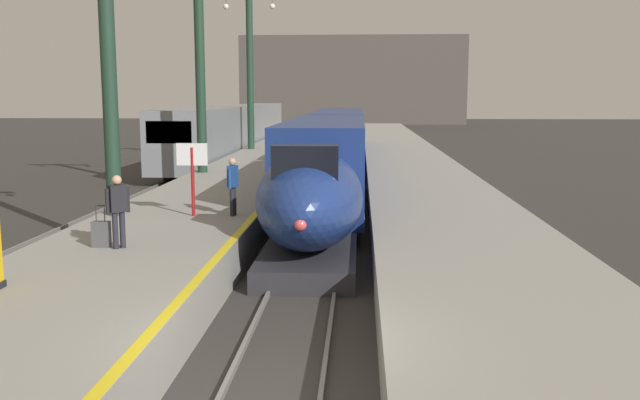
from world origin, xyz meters
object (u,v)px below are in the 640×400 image
object	(u,v)px
highspeed_train_main	(333,150)
station_column_distant	(250,56)
station_column_mid	(107,30)
passenger_mid_platform	(233,182)
rolling_suitcase	(101,234)
station_column_far	(199,38)
departure_info_board	(192,164)
regional_train_adjacent	(235,128)
passenger_near_edge	(118,206)

from	to	relation	value
highspeed_train_main	station_column_distant	bearing A→B (deg)	115.82
station_column_mid	passenger_mid_platform	bearing A→B (deg)	0.59
station_column_distant	rolling_suitcase	xyz separation A→B (m)	(1.24, -30.11, -5.71)
highspeed_train_main	station_column_far	xyz separation A→B (m)	(-5.90, -2.08, 5.15)
station_column_far	passenger_mid_platform	bearing A→B (deg)	-72.91
passenger_mid_platform	departure_info_board	world-z (taller)	departure_info_board
regional_train_adjacent	passenger_near_edge	bearing A→B (deg)	-83.89
passenger_mid_platform	regional_train_adjacent	bearing A→B (deg)	100.13
station_column_distant	station_column_far	bearing A→B (deg)	-90.00
passenger_near_edge	departure_info_board	distance (m)	4.48
highspeed_train_main	station_column_distant	xyz separation A→B (m)	(-5.90, 12.19, 5.13)
highspeed_train_main	regional_train_adjacent	distance (m)	20.17
highspeed_train_main	rolling_suitcase	distance (m)	18.52
departure_info_board	station_column_mid	bearing A→B (deg)	177.96
departure_info_board	regional_train_adjacent	bearing A→B (deg)	98.10
passenger_mid_platform	station_column_mid	bearing A→B (deg)	-179.41
rolling_suitcase	departure_info_board	distance (m)	4.58
station_column_mid	station_column_distant	distance (m)	25.75
highspeed_train_main	station_column_mid	distance (m)	15.43
station_column_far	departure_info_board	world-z (taller)	station_column_far
regional_train_adjacent	rolling_suitcase	size ratio (longest dim) A/B	37.27
station_column_mid	station_column_far	size ratio (longest dim) A/B	0.86
station_column_mid	passenger_near_edge	world-z (taller)	station_column_mid
station_column_far	rolling_suitcase	bearing A→B (deg)	-85.52
station_column_mid	passenger_near_edge	size ratio (longest dim) A/B	5.19
regional_train_adjacent	departure_info_board	bearing A→B (deg)	-81.90
regional_train_adjacent	station_column_distant	world-z (taller)	station_column_distant
station_column_distant	passenger_mid_platform	xyz separation A→B (m)	(3.52, -25.71, -5.02)
station_column_far	station_column_distant	size ratio (longest dim) A/B	1.00
highspeed_train_main	station_column_mid	world-z (taller)	station_column_mid
highspeed_train_main	station_column_far	size ratio (longest dim) A/B	3.70
station_column_distant	rolling_suitcase	size ratio (longest dim) A/B	10.29
station_column_distant	rolling_suitcase	bearing A→B (deg)	-87.64
passenger_near_edge	rolling_suitcase	size ratio (longest dim) A/B	1.72
highspeed_train_main	passenger_mid_platform	xyz separation A→B (m)	(-2.38, -13.52, 0.11)
station_column_mid	departure_info_board	xyz separation A→B (m)	(2.37, -0.08, -3.80)
station_column_far	passenger_near_edge	xyz separation A→B (m)	(1.70, -15.96, -5.04)
station_column_distant	departure_info_board	xyz separation A→B (m)	(2.37, -25.83, -4.51)
passenger_mid_platform	rolling_suitcase	size ratio (longest dim) A/B	1.72
highspeed_train_main	rolling_suitcase	size ratio (longest dim) A/B	38.26
station_column_mid	station_column_far	bearing A→B (deg)	90.00
regional_train_adjacent	station_column_mid	size ratio (longest dim) A/B	4.17
rolling_suitcase	regional_train_adjacent	bearing A→B (deg)	95.40
station_column_mid	passenger_near_edge	bearing A→B (deg)	-69.17
station_column_far	rolling_suitcase	world-z (taller)	station_column_far
departure_info_board	rolling_suitcase	bearing A→B (deg)	-104.78
regional_train_adjacent	rolling_suitcase	distance (m)	36.56
station_column_distant	departure_info_board	bearing A→B (deg)	-84.76
station_column_distant	passenger_near_edge	distance (m)	30.69
passenger_near_edge	passenger_mid_platform	bearing A→B (deg)	68.15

